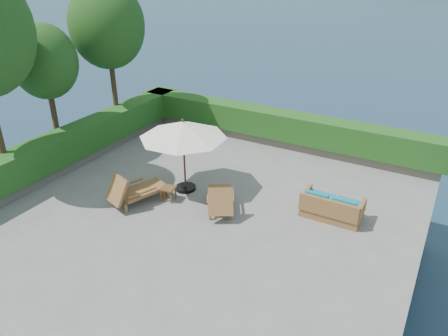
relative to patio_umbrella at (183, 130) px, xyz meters
The scene contains 14 objects.
ground 2.45m from the patio_umbrella, 35.24° to the right, with size 12.00×12.00×0.00m, color gray.
foundation 3.84m from the patio_umbrella, 35.24° to the right, with size 12.00×12.00×3.00m, color #4C463C.
ocean 5.22m from the patio_umbrella, 35.24° to the right, with size 600.00×600.00×0.00m, color #172A4A.
planter_wall_far 5.28m from the patio_umbrella, 77.06° to the left, with size 12.00×0.60×0.36m, color #6B6355.
planter_wall_left 4.92m from the patio_umbrella, behind, with size 0.60×12.00×0.36m, color #6B6355.
hedge_far 5.08m from the patio_umbrella, 77.06° to the left, with size 12.40×0.90×1.00m, color #1E4614.
hedge_left 4.71m from the patio_umbrella, behind, with size 0.90×12.40×1.00m, color #1E4614.
tree_mid 5.51m from the patio_umbrella, behind, with size 2.20×2.20×4.83m.
tree_far 5.95m from the patio_umbrella, 153.70° to the left, with size 2.80×2.80×6.03m.
patio_umbrella is the anchor object (origin of this frame).
lounge_left 2.32m from the patio_umbrella, 120.90° to the right, with size 1.29×1.93×1.03m.
lounge_right 2.36m from the patio_umbrella, 19.32° to the right, with size 1.48×1.84×0.99m.
side_table 1.87m from the patio_umbrella, 95.06° to the right, with size 0.48×0.48×0.44m.
wicker_loveseat 4.92m from the patio_umbrella, ahead, with size 1.72×0.88×0.84m.
Camera 1 is at (5.95, -9.32, 6.90)m, focal length 35.00 mm.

